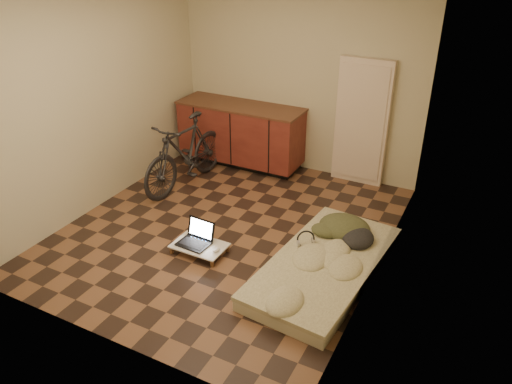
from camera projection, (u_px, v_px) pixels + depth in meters
The scene contains 10 objects.
room_shell at pixel (224, 125), 5.24m from camera, with size 3.50×4.00×2.60m.
cabinets at pixel (241, 134), 7.27m from camera, with size 1.84×0.62×0.91m.
appliance_panel at pixel (362, 123), 6.59m from camera, with size 0.70×0.10×1.70m, color beige.
bicycle at pixel (185, 149), 6.61m from camera, with size 0.48×1.64×1.06m, color black.
futon at pixel (324, 266), 5.07m from camera, with size 1.12×2.04×0.17m.
clothing_pile at pixel (348, 224), 5.40m from camera, with size 0.60×0.50×0.24m, color #3A3F24, non-canonical shape.
headphones at pixel (306, 238), 5.24m from camera, with size 0.21×0.19×0.14m, color black, non-canonical shape.
lap_desk at pixel (199, 246), 5.40m from camera, with size 0.58×0.38×0.10m.
laptop at pixel (196, 238), 5.42m from camera, with size 0.35×0.32×0.23m.
mouse at pixel (216, 250), 5.28m from camera, with size 0.06×0.09×0.03m, color silver.
Camera 1 is at (2.57, -4.26, 3.13)m, focal length 35.00 mm.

